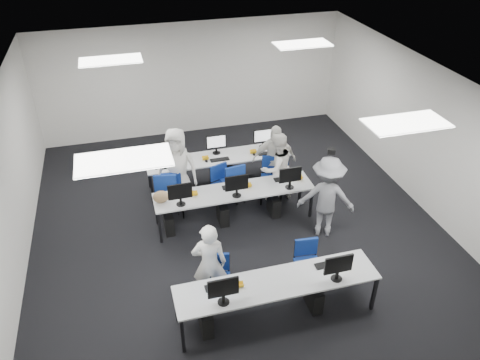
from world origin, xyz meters
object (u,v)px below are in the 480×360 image
object	(u,v)px
chair_6	(232,188)
student_2	(177,168)
student_1	(276,168)
chair_4	(271,187)
photographer	(327,197)
chair_1	(307,272)
student_3	(274,160)
chair_2	(173,202)
student_0	(209,264)
chair_5	(168,197)
desk_front	(277,284)
chair_3	(224,192)
chair_7	(276,178)
desk_mid	(234,193)
chair_0	(218,288)

from	to	relation	value
chair_6	student_2	size ratio (longest dim) A/B	0.54
student_1	student_2	bearing A→B (deg)	-29.52
chair_4	photographer	distance (m)	1.61
chair_1	student_3	world-z (taller)	student_3
chair_2	student_3	distance (m)	2.36
student_2	student_0	bearing A→B (deg)	-67.62
chair_5	chair_6	size ratio (longest dim) A/B	1.03
desk_front	student_1	world-z (taller)	student_1
chair_3	photographer	bearing A→B (deg)	-62.95
desk_front	chair_1	bearing A→B (deg)	35.12
chair_1	chair_7	size ratio (longest dim) A/B	1.01
chair_3	chair_7	xyz separation A→B (m)	(1.28, 0.27, -0.01)
desk_mid	chair_2	bearing A→B (deg)	153.40
chair_6	student_1	distance (m)	1.07
chair_2	chair_6	world-z (taller)	chair_6
chair_1	student_2	distance (m)	3.52
desk_front	student_0	size ratio (longest dim) A/B	2.09
desk_front	desk_mid	size ratio (longest dim) A/B	1.00
photographer	chair_5	bearing A→B (deg)	-5.09
desk_mid	chair_5	size ratio (longest dim) A/B	3.28
student_3	chair_1	bearing A→B (deg)	-86.86
chair_6	student_1	bearing A→B (deg)	-19.90
student_0	chair_4	bearing A→B (deg)	-116.29
chair_5	student_1	world-z (taller)	student_1
student_2	photographer	bearing A→B (deg)	-13.14
chair_3	chair_7	bearing A→B (deg)	-9.07
student_3	photographer	size ratio (longest dim) A/B	0.96
chair_0	chair_3	distance (m)	2.80
chair_4	student_0	distance (m)	3.18
chair_6	chair_3	bearing A→B (deg)	-165.38
chair_2	student_2	xyz separation A→B (m)	(0.19, 0.34, 0.61)
chair_1	photographer	xyz separation A→B (m)	(0.86, 1.24, 0.57)
desk_mid	student_3	size ratio (longest dim) A/B	1.97
desk_front	chair_2	world-z (taller)	chair_2
student_0	chair_6	bearing A→B (deg)	-100.60
chair_3	student_0	xyz separation A→B (m)	(-0.86, -2.62, 0.49)
chair_3	desk_front	bearing A→B (deg)	-109.73
chair_0	chair_6	bearing A→B (deg)	84.64
chair_1	student_0	bearing A→B (deg)	-178.74
chair_1	student_3	bearing A→B (deg)	87.99
desk_front	student_0	xyz separation A→B (m)	(-0.93, 0.64, 0.09)
chair_4	chair_5	size ratio (longest dim) A/B	0.98
chair_4	desk_mid	bearing A→B (deg)	-131.32
chair_0	student_1	size ratio (longest dim) A/B	0.54
chair_1	chair_6	bearing A→B (deg)	107.32
chair_5	student_1	size ratio (longest dim) A/B	0.62
chair_5	student_0	distance (m)	2.77
student_1	chair_6	bearing A→B (deg)	-31.51
chair_2	chair_4	size ratio (longest dim) A/B	0.91
chair_0	chair_4	world-z (taller)	chair_4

